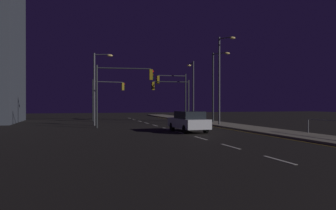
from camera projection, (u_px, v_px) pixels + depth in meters
ground_plane at (198, 137)px, 20.33m from camera, size 112.00×112.00×0.00m
sidewalk_right at (287, 134)px, 22.15m from camera, size 2.98×77.00×0.14m
lane_markings_center at (180, 133)px, 23.69m from camera, size 0.14×50.00×0.01m
lane_edge_line at (231, 129)px, 26.48m from camera, size 0.14×53.00×0.01m
car at (189, 121)px, 24.20m from camera, size 2.01×4.47×1.57m
traffic_light_mid_left at (172, 91)px, 38.24m from camera, size 4.66×0.55×4.86m
traffic_light_far_left at (107, 92)px, 39.45m from camera, size 4.02×0.80×5.07m
traffic_light_near_left at (173, 88)px, 38.78m from camera, size 3.77×0.39×5.63m
traffic_light_mid_right at (122, 83)px, 28.47m from camera, size 5.10×0.72×5.54m
street_lamp_across_street at (216, 80)px, 34.38m from camera, size 1.28×1.84×7.50m
street_lamp_mid_block at (97, 82)px, 31.07m from camera, size 1.81×0.83×7.05m
street_lamp_corner at (221, 73)px, 30.89m from camera, size 1.21×1.40×8.45m
street_lamp_median at (192, 85)px, 37.89m from camera, size 0.58×2.35×6.97m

